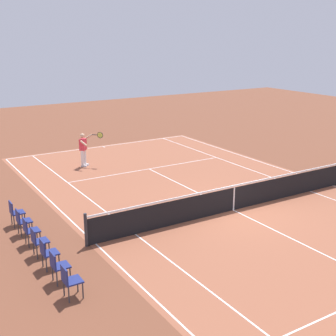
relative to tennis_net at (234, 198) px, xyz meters
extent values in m
plane|color=brown|center=(0.00, 0.00, -0.49)|extent=(60.00, 60.00, 0.00)
cube|color=#935138|center=(0.00, 0.00, -0.49)|extent=(24.20, 11.40, 0.00)
cube|color=white|center=(11.90, 0.00, -0.49)|extent=(0.05, 11.00, 0.01)
cube|color=white|center=(0.00, -5.50, -0.49)|extent=(23.80, 0.05, 0.01)
cube|color=white|center=(0.00, 5.50, -0.49)|extent=(23.80, 0.05, 0.01)
cube|color=white|center=(0.00, -4.11, -0.49)|extent=(23.80, 0.05, 0.01)
cube|color=white|center=(0.00, 4.11, -0.49)|extent=(23.80, 0.05, 0.01)
cube|color=white|center=(6.40, 0.00, -0.49)|extent=(0.05, 8.22, 0.01)
cube|color=white|center=(0.00, 0.00, -0.49)|extent=(12.80, 0.05, 0.01)
cube|color=white|center=(11.75, 0.00, -0.49)|extent=(0.30, 0.05, 0.01)
cylinder|color=#2D2D33|center=(0.00, 5.80, 0.05)|extent=(0.10, 0.10, 1.08)
cube|color=black|center=(0.00, 0.00, -0.05)|extent=(0.02, 11.60, 0.88)
cube|color=white|center=(0.00, 0.00, 0.46)|extent=(0.04, 11.60, 0.06)
cube|color=white|center=(0.00, 0.00, -0.05)|extent=(0.04, 0.06, 0.88)
cylinder|color=white|center=(8.47, 2.58, -0.04)|extent=(0.15, 0.15, 0.74)
cube|color=white|center=(8.42, 2.54, -0.45)|extent=(0.28, 0.27, 0.09)
cylinder|color=white|center=(8.63, 2.41, -0.04)|extent=(0.15, 0.15, 0.74)
cube|color=white|center=(8.59, 2.36, -0.45)|extent=(0.28, 0.27, 0.09)
cube|color=#E03342|center=(8.55, 2.49, 0.61)|extent=(0.43, 0.44, 0.56)
sphere|color=#DBAA84|center=(8.55, 2.49, 1.04)|extent=(0.23, 0.23, 0.23)
cylinder|color=#DBAA84|center=(8.23, 2.58, 0.74)|extent=(0.41, 0.25, 0.26)
cylinder|color=#DBAA84|center=(8.61, 2.17, 0.94)|extent=(0.28, 0.41, 0.30)
cylinder|color=#232326|center=(8.42, 1.91, 1.05)|extent=(0.23, 0.22, 0.04)
torus|color=#232326|center=(8.21, 1.71, 1.05)|extent=(0.25, 0.23, 0.31)
cylinder|color=#C6D84C|center=(8.21, 1.71, 1.05)|extent=(0.20, 0.19, 0.27)
cylinder|color=#38383D|center=(-2.35, 6.98, -0.27)|extent=(0.04, 0.04, 0.44)
cylinder|color=#38383D|center=(-2.71, 6.98, -0.27)|extent=(0.04, 0.04, 0.44)
cylinder|color=#38383D|center=(-2.35, 7.34, -0.27)|extent=(0.04, 0.04, 0.44)
cylinder|color=#38383D|center=(-2.71, 7.34, -0.27)|extent=(0.04, 0.04, 0.44)
cube|color=navy|center=(-2.53, 7.16, -0.03)|extent=(0.44, 0.44, 0.04)
cube|color=navy|center=(-2.53, 7.36, 0.19)|extent=(0.44, 0.04, 0.40)
cylinder|color=#38383D|center=(-1.47, 6.98, -0.27)|extent=(0.04, 0.04, 0.44)
cylinder|color=#38383D|center=(-1.83, 6.98, -0.27)|extent=(0.04, 0.04, 0.44)
cylinder|color=#38383D|center=(-1.47, 7.34, -0.27)|extent=(0.04, 0.04, 0.44)
cylinder|color=#38383D|center=(-1.83, 7.34, -0.27)|extent=(0.04, 0.04, 0.44)
cube|color=navy|center=(-1.65, 7.16, -0.03)|extent=(0.44, 0.44, 0.04)
cube|color=navy|center=(-1.65, 7.36, 0.19)|extent=(0.44, 0.04, 0.40)
cylinder|color=#38383D|center=(-0.59, 6.98, -0.27)|extent=(0.04, 0.04, 0.44)
cylinder|color=#38383D|center=(-0.95, 6.98, -0.27)|extent=(0.04, 0.04, 0.44)
cylinder|color=#38383D|center=(-0.59, 7.34, -0.27)|extent=(0.04, 0.04, 0.44)
cylinder|color=#38383D|center=(-0.95, 7.34, -0.27)|extent=(0.04, 0.04, 0.44)
cube|color=navy|center=(-0.77, 7.16, -0.03)|extent=(0.44, 0.44, 0.04)
cube|color=navy|center=(-0.77, 7.36, 0.19)|extent=(0.44, 0.04, 0.40)
cylinder|color=#38383D|center=(0.30, 6.98, -0.27)|extent=(0.04, 0.04, 0.44)
cylinder|color=#38383D|center=(-0.06, 6.98, -0.27)|extent=(0.04, 0.04, 0.44)
cylinder|color=#38383D|center=(0.30, 7.34, -0.27)|extent=(0.04, 0.04, 0.44)
cylinder|color=#38383D|center=(-0.06, 7.34, -0.27)|extent=(0.04, 0.04, 0.44)
cube|color=navy|center=(0.12, 7.16, -0.03)|extent=(0.44, 0.44, 0.04)
cube|color=navy|center=(0.12, 7.36, 0.19)|extent=(0.44, 0.04, 0.40)
cylinder|color=#38383D|center=(1.18, 6.98, -0.27)|extent=(0.04, 0.04, 0.44)
cylinder|color=#38383D|center=(0.82, 6.98, -0.27)|extent=(0.04, 0.04, 0.44)
cylinder|color=#38383D|center=(1.18, 7.34, -0.27)|extent=(0.04, 0.04, 0.44)
cylinder|color=#38383D|center=(0.82, 7.34, -0.27)|extent=(0.04, 0.04, 0.44)
cube|color=navy|center=(1.00, 7.16, -0.03)|extent=(0.44, 0.44, 0.04)
cube|color=navy|center=(1.00, 7.36, 0.19)|extent=(0.44, 0.04, 0.40)
cylinder|color=#38383D|center=(2.06, 6.98, -0.27)|extent=(0.04, 0.04, 0.44)
cylinder|color=#38383D|center=(1.70, 6.98, -0.27)|extent=(0.04, 0.04, 0.44)
cylinder|color=#38383D|center=(2.06, 7.34, -0.27)|extent=(0.04, 0.04, 0.44)
cylinder|color=#38383D|center=(1.70, 7.34, -0.27)|extent=(0.04, 0.04, 0.44)
cube|color=navy|center=(1.88, 7.16, -0.03)|extent=(0.44, 0.44, 0.04)
cube|color=navy|center=(1.88, 7.36, 0.19)|extent=(0.44, 0.04, 0.40)
cylinder|color=#38383D|center=(2.94, 6.98, -0.27)|extent=(0.04, 0.04, 0.44)
cylinder|color=#38383D|center=(2.58, 6.98, -0.27)|extent=(0.04, 0.04, 0.44)
cylinder|color=#38383D|center=(2.94, 7.34, -0.27)|extent=(0.04, 0.04, 0.44)
cylinder|color=#38383D|center=(2.58, 7.34, -0.27)|extent=(0.04, 0.04, 0.44)
cube|color=navy|center=(2.76, 7.16, -0.03)|extent=(0.44, 0.44, 0.04)
cube|color=navy|center=(2.76, 7.36, 0.19)|extent=(0.44, 0.04, 0.40)
camera|label=1|loc=(-12.38, 10.47, 5.80)|focal=49.33mm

